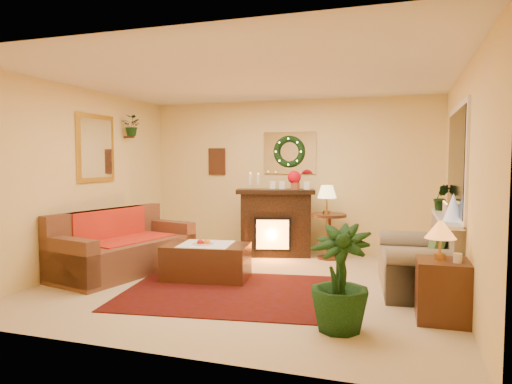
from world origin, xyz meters
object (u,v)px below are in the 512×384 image
(fireplace, at_px, (276,223))
(coffee_table, at_px, (206,264))
(sofa, at_px, (125,242))
(end_table_square, at_px, (443,294))
(loveseat, at_px, (418,256))
(side_table_round, at_px, (329,239))

(fireplace, bearing_deg, coffee_table, -120.75)
(sofa, distance_m, end_table_square, 4.15)
(sofa, height_order, fireplace, fireplace)
(coffee_table, bearing_deg, sofa, 171.96)
(end_table_square, relative_size, coffee_table, 0.54)
(end_table_square, bearing_deg, loveseat, 100.55)
(loveseat, distance_m, end_table_square, 1.10)
(side_table_round, height_order, coffee_table, side_table_round)
(loveseat, xyz_separation_m, side_table_round, (-1.30, 1.42, -0.10))
(sofa, bearing_deg, loveseat, 18.06)
(fireplace, height_order, loveseat, fireplace)
(loveseat, relative_size, end_table_square, 2.41)
(end_table_square, height_order, coffee_table, end_table_square)
(fireplace, relative_size, coffee_table, 1.02)
(fireplace, xyz_separation_m, coffee_table, (-0.48, -1.70, -0.34))
(fireplace, relative_size, loveseat, 0.78)
(loveseat, xyz_separation_m, end_table_square, (0.20, -1.07, -0.15))
(fireplace, distance_m, side_table_round, 0.89)
(loveseat, bearing_deg, end_table_square, -85.16)
(sofa, xyz_separation_m, coffee_table, (1.24, -0.00, -0.22))
(sofa, relative_size, loveseat, 1.40)
(sofa, distance_m, coffee_table, 1.25)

